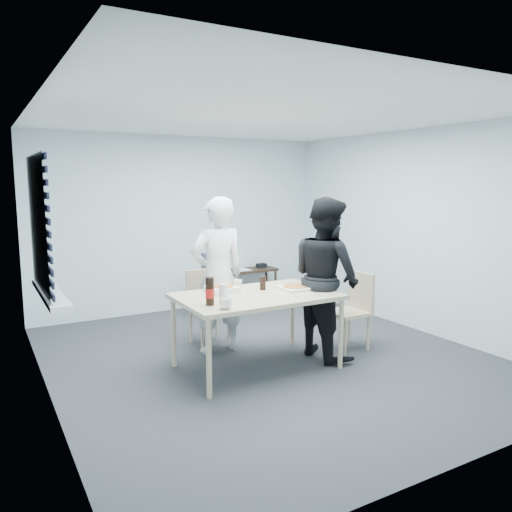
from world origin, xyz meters
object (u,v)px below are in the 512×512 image
mug_b (238,284)px  side_table (251,274)px  chair_right (354,305)px  chair_far (206,301)px  soda_bottle (210,292)px  dining_table (257,300)px  mug_a (226,304)px  person_white (218,275)px  backpack (214,268)px  person_black (326,277)px  stool (214,290)px

mug_b → side_table: bearing=57.9°
chair_right → side_table: chair_right is taller
chair_far → soda_bottle: soda_bottle is taller
dining_table → mug_a: (-0.54, -0.38, 0.11)m
chair_far → mug_a: bearing=-106.7°
chair_right → mug_a: bearing=-168.4°
mug_a → dining_table: bearing=35.0°
chair_far → side_table: (1.43, 1.49, -0.04)m
person_white → mug_b: size_ratio=17.70×
chair_right → side_table: (0.01, 2.49, -0.04)m
backpack → chair_far: bearing=-128.0°
soda_bottle → person_black: bearing=5.8°
chair_far → person_black: bearing=-46.7°
dining_table → mug_b: size_ratio=16.12×
dining_table → chair_right: 1.32m
person_white → person_black: 1.21m
mug_a → mug_b: size_ratio=1.23×
person_black → chair_far: bearing=43.3°
chair_far → side_table: size_ratio=1.06×
soda_bottle → person_white: bearing=60.5°
person_white → mug_b: (0.10, -0.31, -0.05)m
chair_far → chair_right: same height
side_table → person_white: bearing=-128.1°
stool → backpack: (0.00, -0.01, 0.32)m
person_black → side_table: person_black is taller
person_white → soda_bottle: size_ratio=6.65×
side_table → chair_right: bearing=-90.1°
side_table → person_black: bearing=-100.1°
person_black → stool: size_ratio=3.43×
dining_table → side_table: dining_table is taller
mug_b → soda_bottle: size_ratio=0.38×
chair_right → person_white: bearing=155.1°
side_table → soda_bottle: (-1.91, -2.67, 0.44)m
person_black → mug_a: size_ratio=14.39×
side_table → mug_b: size_ratio=8.36×
soda_bottle → backpack: bearing=64.4°
backpack → dining_table: bearing=-110.6°
side_table → stool: 1.02m
chair_right → chair_far: bearing=144.8°
dining_table → soda_bottle: 0.66m
person_black → mug_b: (-0.89, 0.39, -0.05)m
mug_a → person_black: bearing=13.8°
dining_table → backpack: backpack is taller
person_black → soda_bottle: (-1.46, -0.15, 0.03)m
side_table → mug_b: 2.54m
dining_table → soda_bottle: bearing=-163.2°
chair_right → stool: 2.17m
stool → backpack: size_ratio=1.21×
chair_right → stool: size_ratio=1.72×
backpack → mug_b: backpack is taller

